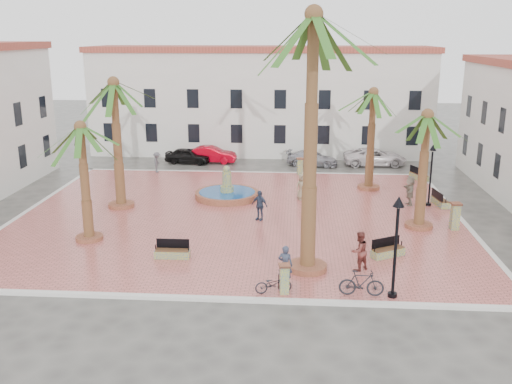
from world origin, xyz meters
TOP-DOWN VIEW (x-y plane):
  - ground at (0.00, 0.00)m, footprint 120.00×120.00m
  - plaza at (0.00, 0.00)m, footprint 26.00×22.00m
  - kerb_n at (0.00, 11.00)m, footprint 26.30×0.30m
  - kerb_s at (0.00, -11.00)m, footprint 26.30×0.30m
  - kerb_e at (13.00, 0.00)m, footprint 0.30×22.30m
  - kerb_w at (-13.00, 0.00)m, footprint 0.30×22.30m
  - building_north at (-0.00, 19.99)m, footprint 30.40×7.40m
  - fountain at (-1.18, 3.66)m, footprint 4.19×4.19m
  - palm_nw at (-7.52, 1.19)m, footprint 5.24×5.24m
  - palm_sw at (-7.43, -4.71)m, footprint 4.59×4.59m
  - palm_s at (3.92, -7.84)m, footprint 5.80×5.80m
  - palm_e at (10.22, -1.47)m, footprint 4.96×4.96m
  - palm_ne at (8.38, 6.61)m, footprint 4.97×4.97m
  - bench_s at (-2.55, -6.88)m, footprint 1.69×0.53m
  - bench_se at (7.83, -5.96)m, footprint 1.76×1.32m
  - bench_e at (12.38, 2.91)m, footprint 0.83×1.85m
  - bench_ne at (12.38, 9.48)m, footprint 1.18×1.90m
  - lamppost_s at (7.37, -10.40)m, footprint 0.47×0.47m
  - lamppost_e at (11.67, 2.82)m, footprint 0.42×0.42m
  - bollard_se at (2.92, -10.40)m, footprint 0.53×0.53m
  - bollard_n at (3.61, 10.40)m, footprint 0.56×0.56m
  - bollard_e at (12.09, -1.69)m, footprint 0.59×0.59m
  - litter_bin at (2.82, -9.93)m, footprint 0.33×0.33m
  - cyclist_a at (2.94, -9.45)m, footprint 0.71×0.54m
  - bicycle_a at (2.47, -10.40)m, footprint 1.63×0.89m
  - cyclist_b at (6.26, -7.70)m, footprint 1.13×1.09m
  - bicycle_b at (6.09, -10.40)m, footprint 1.86×0.58m
  - pedestrian_fountain_a at (3.73, 3.59)m, footprint 0.99×0.85m
  - pedestrian_fountain_b at (1.26, -0.79)m, footprint 1.11×0.87m
  - pedestrian_north at (-7.47, 10.40)m, footprint 0.62×1.04m
  - pedestrian_east at (10.48, 2.88)m, footprint 0.54×1.70m
  - car_black at (-5.78, 14.33)m, footprint 4.01×2.04m
  - car_red at (-3.86, 14.77)m, footprint 4.28×1.67m
  - car_silver at (4.65, 14.21)m, footprint 4.44×2.41m
  - car_white at (9.84, 14.71)m, footprint 5.28×2.71m

SIDE VIEW (x-z plane):
  - ground at x=0.00m, z-range 0.00..0.00m
  - plaza at x=0.00m, z-range 0.00..0.15m
  - kerb_n at x=0.00m, z-range 0.00..0.16m
  - kerb_s at x=0.00m, z-range 0.00..0.16m
  - kerb_e at x=13.00m, z-range 0.00..0.16m
  - kerb_w at x=-13.00m, z-range 0.00..0.16m
  - bench_s at x=-2.55m, z-range -0.04..0.85m
  - bench_se at x=7.83m, z-range -0.05..0.86m
  - bench_e at x=12.38m, z-range -0.05..0.89m
  - bench_ne at x=12.38m, z-range -0.06..0.90m
  - fountain at x=-1.18m, z-range -0.64..1.53m
  - litter_bin at x=2.82m, z-range 0.15..0.79m
  - bicycle_a at x=2.47m, z-range 0.15..0.96m
  - car_silver at x=4.65m, z-range 0.00..1.22m
  - car_black at x=-5.78m, z-range 0.00..1.31m
  - car_red at x=-3.86m, z-range 0.00..1.39m
  - bicycle_b at x=6.09m, z-range 0.15..1.26m
  - car_white at x=9.84m, z-range 0.00..1.43m
  - bollard_se at x=2.92m, z-range 0.17..1.46m
  - bollard_n at x=3.61m, z-range 0.17..1.48m
  - pedestrian_north at x=-7.47m, z-range 0.15..1.73m
  - bollard_e at x=12.09m, z-range 0.18..1.71m
  - pedestrian_fountain_a at x=3.73m, z-range 0.15..1.87m
  - cyclist_a at x=2.94m, z-range 0.15..1.90m
  - pedestrian_fountain_b at x=1.26m, z-range 0.15..1.91m
  - pedestrian_east at x=10.48m, z-range 0.15..1.99m
  - cyclist_b at x=6.26m, z-range 0.15..1.99m
  - lamppost_e at x=11.67m, z-range 0.84..4.75m
  - lamppost_s at x=7.37m, z-range 0.91..5.21m
  - building_north at x=0.00m, z-range 0.02..9.52m
  - palm_sw at x=-7.43m, z-range 2.24..8.52m
  - palm_e at x=10.22m, z-range 2.33..8.96m
  - palm_ne at x=8.38m, z-range 2.51..9.53m
  - palm_nw at x=-7.52m, z-range 2.93..10.95m
  - palm_s at x=3.92m, z-range 4.46..16.05m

